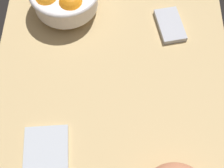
# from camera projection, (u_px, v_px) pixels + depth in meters

# --- Properties ---
(ground_plane) EXTENTS (0.82, 0.61, 0.03)m
(ground_plane) POSITION_uv_depth(u_px,v_px,m) (112.00, 91.00, 0.86)
(ground_plane) COLOR tan
(napkin_folded) EXTENTS (0.14, 0.11, 0.01)m
(napkin_folded) POSITION_uv_depth(u_px,v_px,m) (46.00, 154.00, 0.77)
(napkin_folded) COLOR silver
(napkin_folded) RESTS_ON ground
(napkin_spare) EXTENTS (0.12, 0.09, 0.01)m
(napkin_spare) POSITION_uv_depth(u_px,v_px,m) (170.00, 25.00, 0.93)
(napkin_spare) COLOR #B6B8C3
(napkin_spare) RESTS_ON ground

